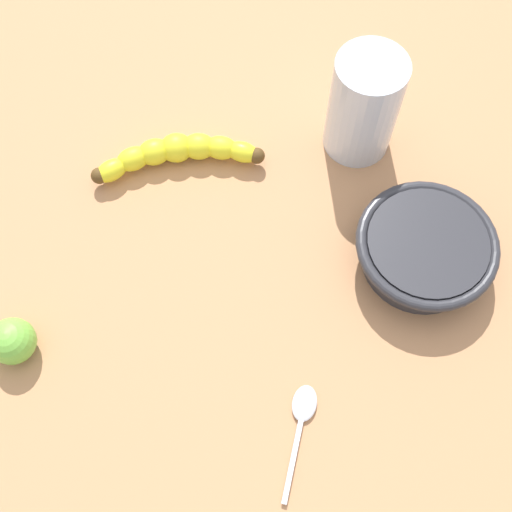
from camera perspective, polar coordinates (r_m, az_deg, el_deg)
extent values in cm
cube|color=tan|center=(73.10, -1.10, 2.42)|extent=(120.00, 120.00, 3.00)
ellipsoid|color=yellow|center=(74.49, -1.19, 9.09)|extent=(3.94, 2.59, 2.33)
ellipsoid|color=yellow|center=(74.89, -3.10, 9.43)|extent=(4.27, 3.42, 2.66)
ellipsoid|color=yellow|center=(75.17, -5.03, 9.53)|extent=(4.61, 4.16, 3.00)
ellipsoid|color=yellow|center=(75.32, -6.97, 9.37)|extent=(4.94, 4.77, 3.33)
ellipsoid|color=yellow|center=(75.35, -8.87, 8.98)|extent=(4.83, 4.70, 3.00)
ellipsoid|color=yellow|center=(75.24, -10.70, 8.35)|extent=(4.53, 4.58, 2.66)
ellipsoid|color=yellow|center=(75.01, -12.43, 7.49)|extent=(4.07, 4.44, 2.33)
sphere|color=#513819|center=(74.19, 0.08, 8.77)|extent=(1.83, 1.83, 1.83)
sphere|color=#513819|center=(74.83, -13.56, 6.84)|extent=(1.83, 1.83, 1.83)
cylinder|color=silver|center=(73.14, 9.40, 12.84)|extent=(7.70, 7.70, 12.87)
cylinder|color=#A2D28A|center=(73.84, 9.29, 12.42)|extent=(7.20, 7.20, 10.57)
cylinder|color=#2D2D33|center=(69.88, 14.45, 0.42)|extent=(12.41, 12.41, 4.58)
torus|color=#2D2D33|center=(68.40, 14.78, 1.02)|extent=(14.69, 14.69, 1.20)
sphere|color=#75C142|center=(68.39, -20.54, -6.99)|extent=(4.65, 4.65, 4.65)
ellipsoid|color=silver|center=(64.72, 4.27, -12.73)|extent=(2.86, 3.89, 0.80)
cube|color=silver|center=(63.79, 3.30, -17.15)|extent=(1.64, 8.49, 0.25)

